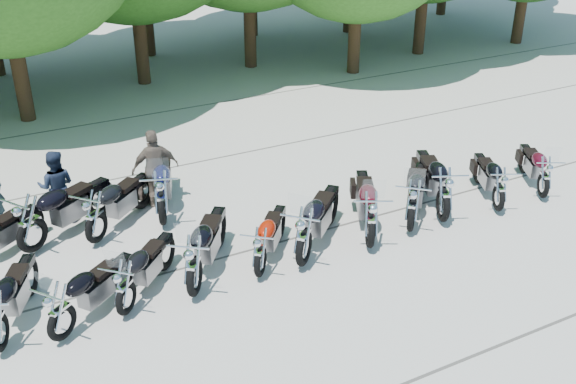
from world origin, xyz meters
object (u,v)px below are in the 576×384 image
motorcycle_8 (444,193)px  motorcycle_7 (413,204)px  rider_1 (57,187)px  motorcycle_10 (545,176)px  motorcycle_9 (500,188)px  motorcycle_4 (260,251)px  rider_2 (155,168)px  motorcycle_5 (304,235)px  motorcycle_14 (161,197)px  motorcycle_1 (60,310)px  motorcycle_13 (95,215)px  motorcycle_2 (125,286)px  motorcycle_3 (194,264)px  motorcycle_6 (371,218)px  motorcycle_12 (30,222)px

motorcycle_8 → motorcycle_7: bearing=25.9°
motorcycle_8 → rider_1: rider_1 is taller
motorcycle_10 → motorcycle_9: bearing=29.4°
motorcycle_4 → rider_2: size_ratio=1.15×
motorcycle_5 → motorcycle_14: bearing=-9.0°
motorcycle_1 → motorcycle_8: size_ratio=0.85×
motorcycle_7 → motorcycle_13: motorcycle_7 is taller
rider_1 → rider_2: rider_2 is taller
motorcycle_4 → motorcycle_7: (3.48, 0.05, 0.09)m
motorcycle_2 → rider_2: (1.74, 3.68, 0.30)m
motorcycle_3 → motorcycle_6: (3.64, -0.08, 0.01)m
motorcycle_3 → motorcycle_12: (-2.28, 2.82, 0.03)m
motorcycle_9 → motorcycle_13: bearing=7.6°
motorcycle_6 → motorcycle_3: bearing=27.0°
motorcycle_10 → motorcycle_12: bearing=13.7°
motorcycle_2 → motorcycle_3: (1.22, -0.03, 0.09)m
rider_1 → rider_2: 2.09m
motorcycle_3 → rider_2: bearing=-61.9°
motorcycle_7 → motorcycle_9: (2.22, -0.17, -0.07)m
motorcycle_3 → motorcycle_8: motorcycle_8 is taller
motorcycle_6 → motorcycle_9: 3.34m
motorcycle_3 → motorcycle_7: (4.76, 0.06, -0.02)m
motorcycle_3 → motorcycle_8: (5.60, 0.08, 0.03)m
rider_1 → motorcycle_2: bearing=115.2°
motorcycle_12 → motorcycle_13: bearing=-132.4°
motorcycle_1 → motorcycle_3: motorcycle_3 is taller
motorcycle_4 → motorcycle_7: size_ratio=0.87×
motorcycle_6 → motorcycle_10: (4.69, -0.03, -0.12)m
motorcycle_8 → motorcycle_13: 7.15m
motorcycle_9 → motorcycle_14: (-6.68, 2.82, 0.12)m
motorcycle_8 → motorcycle_12: (-7.88, 2.75, 0.00)m
motorcycle_13 → rider_2: rider_2 is taller
motorcycle_9 → motorcycle_13: size_ratio=0.90×
motorcycle_3 → rider_2: 3.76m
motorcycle_14 → motorcycle_4: bearing=130.4°
motorcycle_2 → motorcycle_7: motorcycle_7 is taller
motorcycle_14 → motorcycle_2: bearing=80.7°
motorcycle_13 → motorcycle_14: motorcycle_14 is taller
motorcycle_8 → motorcycle_12: same height
motorcycle_14 → motorcycle_5: bearing=144.4°
motorcycle_3 → motorcycle_8: bearing=-143.0°
motorcycle_12 → rider_1: rider_1 is taller
motorcycle_2 → motorcycle_6: 4.86m
motorcycle_10 → rider_1: rider_1 is taller
motorcycle_7 → motorcycle_14: size_ratio=0.94×
motorcycle_8 → rider_2: bearing=-11.3°
motorcycle_8 → motorcycle_14: bearing=-2.1°
motorcycle_2 → motorcycle_9: (8.20, -0.15, -0.00)m
rider_1 → motorcycle_5: bearing=153.0°
motorcycle_5 → motorcycle_6: bearing=-133.8°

